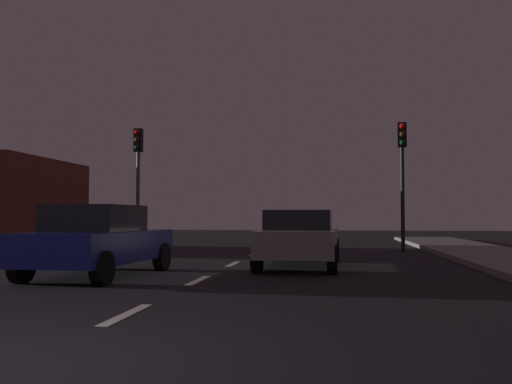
{
  "coord_description": "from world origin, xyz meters",
  "views": [
    {
      "loc": [
        2.63,
        -4.22,
        1.26
      ],
      "look_at": [
        -0.13,
        15.54,
        2.16
      ],
      "focal_mm": 38.56,
      "sensor_mm": 36.0,
      "label": 1
    }
  ],
  "objects": [
    {
      "name": "ground_plane",
      "position": [
        0.0,
        7.0,
        0.0
      ],
      "size": [
        80.0,
        80.0,
        0.0
      ],
      "primitive_type": "plane",
      "color": "black"
    },
    {
      "name": "lane_stripe_second",
      "position": [
        0.0,
        2.6,
        0.0
      ],
      "size": [
        0.16,
        1.6,
        0.01
      ],
      "primitive_type": "cube",
      "color": "silver",
      "rests_on": "ground_plane"
    },
    {
      "name": "lane_stripe_third",
      "position": [
        0.0,
        6.4,
        0.0
      ],
      "size": [
        0.16,
        1.6,
        0.01
      ],
      "primitive_type": "cube",
      "color": "silver",
      "rests_on": "ground_plane"
    },
    {
      "name": "lane_stripe_fourth",
      "position": [
        0.0,
        10.2,
        0.0
      ],
      "size": [
        0.16,
        1.6,
        0.01
      ],
      "primitive_type": "cube",
      "color": "silver",
      "rests_on": "ground_plane"
    },
    {
      "name": "lane_stripe_fifth",
      "position": [
        0.0,
        14.0,
        0.0
      ],
      "size": [
        0.16,
        1.6,
        0.01
      ],
      "primitive_type": "cube",
      "color": "silver",
      "rests_on": "ground_plane"
    },
    {
      "name": "lane_stripe_sixth",
      "position": [
        0.0,
        17.8,
        0.0
      ],
      "size": [
        0.16,
        1.6,
        0.01
      ],
      "primitive_type": "cube",
      "color": "silver",
      "rests_on": "ground_plane"
    },
    {
      "name": "traffic_signal_left",
      "position": [
        -4.86,
        16.19,
        3.29
      ],
      "size": [
        0.32,
        0.38,
        4.68
      ],
      "color": "#4C4C51",
      "rests_on": "ground_plane"
    },
    {
      "name": "traffic_signal_right",
      "position": [
        5.14,
        16.19,
        3.3
      ],
      "size": [
        0.32,
        0.38,
        4.69
      ],
      "color": "black",
      "rests_on": "ground_plane"
    },
    {
      "name": "car_stopped_ahead",
      "position": [
        1.82,
        9.64,
        0.73
      ],
      "size": [
        1.98,
        4.59,
        1.42
      ],
      "color": "gray",
      "rests_on": "ground_plane"
    },
    {
      "name": "car_adjacent_lane",
      "position": [
        -2.25,
        6.79,
        0.76
      ],
      "size": [
        2.08,
        4.15,
        1.5
      ],
      "color": "navy",
      "rests_on": "ground_plane"
    }
  ]
}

